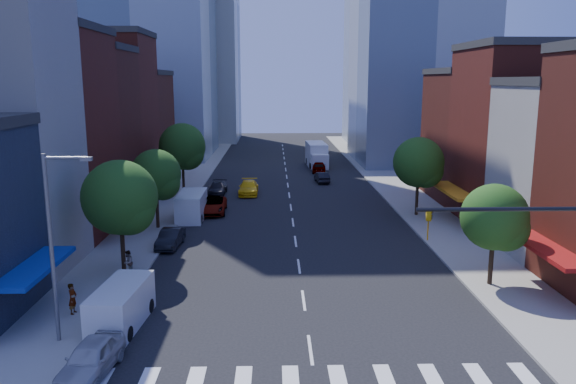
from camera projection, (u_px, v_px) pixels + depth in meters
name	position (u px, v px, depth m)	size (l,w,h in m)	color
ground	(310.00, 350.00, 26.21)	(220.00, 220.00, 0.00)	black
sidewalk_left	(181.00, 188.00, 65.10)	(5.00, 120.00, 0.15)	gray
sidewalk_right	(395.00, 187.00, 65.72)	(5.00, 120.00, 0.15)	gray
crosswalk	(315.00, 384.00, 23.27)	(19.00, 3.00, 0.01)	silver
bldg_left_2	(29.00, 137.00, 44.22)	(12.00, 9.00, 16.00)	#5D1F16
bldg_left_3	(68.00, 133.00, 52.66)	(12.00, 8.00, 15.00)	#531F14
bldg_left_4	(96.00, 117.00, 60.79)	(12.00, 9.00, 17.00)	#5D1F16
bldg_left_5	(120.00, 128.00, 70.50)	(12.00, 10.00, 13.00)	#531F14
bldg_right_2	(534.00, 137.00, 48.80)	(12.00, 10.00, 15.00)	#5D1F16
bldg_right_3	(490.00, 137.00, 58.80)	(12.00, 10.00, 13.00)	#531F14
tower_far_w	(192.00, 2.00, 113.43)	(18.00, 18.00, 56.00)	#9EA5AD
streetlight	(55.00, 237.00, 25.87)	(2.25, 0.25, 9.00)	slate
tree_left_near	(122.00, 200.00, 35.69)	(4.80, 4.80, 7.30)	black
tree_left_mid	(157.00, 177.00, 46.54)	(4.20, 4.20, 6.65)	black
tree_left_far	(184.00, 148.00, 60.13)	(5.00, 5.00, 7.75)	black
tree_right_near	(497.00, 220.00, 33.45)	(4.00, 4.00, 6.20)	black
tree_right_far	(420.00, 164.00, 50.97)	(4.60, 4.60, 7.20)	black
parked_car_front	(91.00, 358.00, 23.87)	(1.76, 4.37, 1.49)	#AAAAAF
parked_car_second	(170.00, 238.00, 42.26)	(1.44, 4.13, 1.36)	black
parked_car_third	(213.00, 205.00, 53.12)	(2.50, 5.42, 1.51)	#999999
parked_car_rear	(217.00, 188.00, 61.88)	(1.86, 4.57, 1.33)	black
cargo_van_near	(120.00, 307.00, 28.51)	(2.44, 5.21, 2.15)	silver
cargo_van_far	(191.00, 206.00, 50.75)	(2.33, 5.65, 2.40)	white
taxi	(249.00, 188.00, 61.85)	(2.07, 5.10, 1.48)	yellow
traffic_car_oncoming	(322.00, 177.00, 69.03)	(1.38, 3.95, 1.30)	black
traffic_car_far	(319.00, 167.00, 76.39)	(1.82, 4.53, 1.54)	#999999
box_truck	(317.00, 155.00, 81.78)	(2.95, 8.58, 3.41)	silver
pedestrian_near	(73.00, 298.00, 29.79)	(0.61, 0.40, 1.67)	#999999
pedestrian_far	(128.00, 263.00, 35.81)	(0.77, 0.60, 1.58)	#999999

